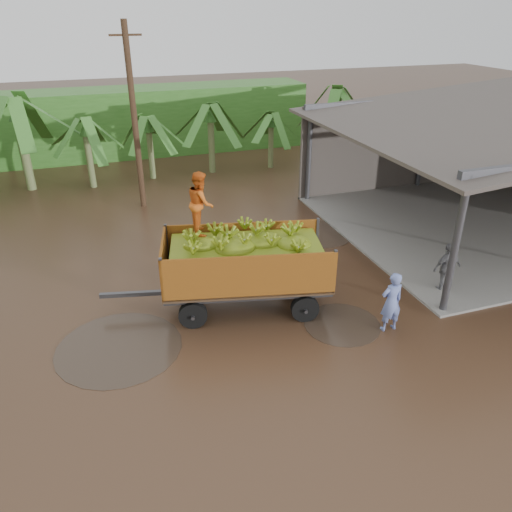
{
  "coord_description": "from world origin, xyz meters",
  "views": [
    {
      "loc": [
        -3.49,
        -13.23,
        7.76
      ],
      "look_at": [
        0.62,
        -1.1,
        1.26
      ],
      "focal_mm": 35.0,
      "sensor_mm": 36.0,
      "label": 1
    }
  ],
  "objects_px": {
    "utility_pole": "(134,118)",
    "man_grey": "(447,268)",
    "man_blue": "(391,302)",
    "banana_trailer": "(245,261)"
  },
  "relations": [
    {
      "from": "banana_trailer",
      "to": "man_blue",
      "type": "height_order",
      "value": "banana_trailer"
    },
    {
      "from": "man_blue",
      "to": "man_grey",
      "type": "relative_size",
      "value": 1.09
    },
    {
      "from": "banana_trailer",
      "to": "utility_pole",
      "type": "bearing_deg",
      "value": 113.91
    },
    {
      "from": "utility_pole",
      "to": "man_grey",
      "type": "bearing_deg",
      "value": -52.83
    },
    {
      "from": "man_grey",
      "to": "utility_pole",
      "type": "xyz_separation_m",
      "value": [
        -7.64,
        10.08,
        2.91
      ]
    },
    {
      "from": "man_blue",
      "to": "utility_pole",
      "type": "bearing_deg",
      "value": -67.36
    },
    {
      "from": "man_blue",
      "to": "utility_pole",
      "type": "relative_size",
      "value": 0.23
    },
    {
      "from": "man_blue",
      "to": "banana_trailer",
      "type": "bearing_deg",
      "value": -37.58
    },
    {
      "from": "man_blue",
      "to": "man_grey",
      "type": "height_order",
      "value": "man_blue"
    },
    {
      "from": "banana_trailer",
      "to": "man_blue",
      "type": "distance_m",
      "value": 4.05
    }
  ]
}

